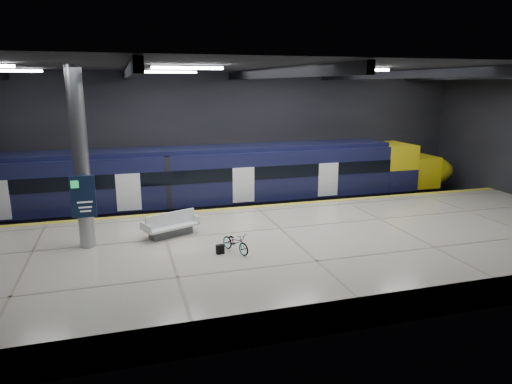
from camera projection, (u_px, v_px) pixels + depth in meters
name	position (u px, v px, depth m)	size (l,w,h in m)	color
ground	(273.00, 244.00, 21.35)	(30.00, 30.00, 0.00)	black
room_shell	(274.00, 121.00, 20.03)	(30.10, 16.10, 8.05)	black
platform	(292.00, 251.00, 18.89)	(30.00, 11.00, 1.10)	beige
safety_strip	(256.00, 207.00, 23.66)	(30.00, 0.40, 0.01)	gold
rails	(243.00, 212.00, 26.46)	(30.00, 1.52, 0.16)	gray
train	(216.00, 180.00, 25.58)	(29.40, 2.84, 3.79)	black
bench	(171.00, 228.00, 19.07)	(2.50, 1.76, 1.02)	#595B60
bicycle	(236.00, 242.00, 17.21)	(0.52, 1.48, 0.78)	#99999E
pannier_bag	(220.00, 249.00, 17.09)	(0.30, 0.18, 0.35)	black
info_column	(81.00, 162.00, 17.14)	(0.90, 0.78, 6.90)	#9EA0A5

